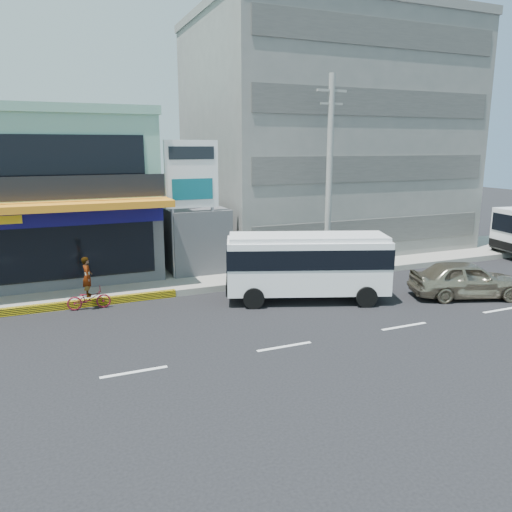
{
  "coord_description": "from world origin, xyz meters",
  "views": [
    {
      "loc": [
        -7.0,
        -14.15,
        6.62
      ],
      "look_at": [
        0.76,
        4.28,
        2.2
      ],
      "focal_mm": 35.0,
      "sensor_mm": 36.0,
      "label": 1
    }
  ],
  "objects_px": {
    "motorcycle_rider": "(88,292)",
    "billboard": "(192,182)",
    "shop_building": "(25,198)",
    "concrete_building": "(323,140)",
    "minibus": "(307,261)",
    "sedan": "(466,279)",
    "satellite_dish": "(192,206)",
    "utility_pole_near": "(329,176)"
  },
  "relations": [
    {
      "from": "utility_pole_near",
      "to": "sedan",
      "type": "bearing_deg",
      "value": -54.23
    },
    {
      "from": "minibus",
      "to": "motorcycle_rider",
      "type": "relative_size",
      "value": 3.28
    },
    {
      "from": "concrete_building",
      "to": "minibus",
      "type": "relative_size",
      "value": 2.2
    },
    {
      "from": "satellite_dish",
      "to": "motorcycle_rider",
      "type": "height_order",
      "value": "satellite_dish"
    },
    {
      "from": "satellite_dish",
      "to": "minibus",
      "type": "relative_size",
      "value": 0.21
    },
    {
      "from": "minibus",
      "to": "sedan",
      "type": "bearing_deg",
      "value": -19.65
    },
    {
      "from": "billboard",
      "to": "minibus",
      "type": "distance_m",
      "value": 6.89
    },
    {
      "from": "sedan",
      "to": "motorcycle_rider",
      "type": "height_order",
      "value": "motorcycle_rider"
    },
    {
      "from": "satellite_dish",
      "to": "motorcycle_rider",
      "type": "relative_size",
      "value": 0.68
    },
    {
      "from": "utility_pole_near",
      "to": "motorcycle_rider",
      "type": "distance_m",
      "value": 12.53
    },
    {
      "from": "motorcycle_rider",
      "to": "billboard",
      "type": "bearing_deg",
      "value": 25.38
    },
    {
      "from": "concrete_building",
      "to": "motorcycle_rider",
      "type": "height_order",
      "value": "concrete_building"
    },
    {
      "from": "concrete_building",
      "to": "minibus",
      "type": "height_order",
      "value": "concrete_building"
    },
    {
      "from": "satellite_dish",
      "to": "sedan",
      "type": "distance_m",
      "value": 13.72
    },
    {
      "from": "satellite_dish",
      "to": "minibus",
      "type": "distance_m",
      "value": 7.61
    },
    {
      "from": "minibus",
      "to": "concrete_building",
      "type": "bearing_deg",
      "value": 57.46
    },
    {
      "from": "concrete_building",
      "to": "sedan",
      "type": "height_order",
      "value": "concrete_building"
    },
    {
      "from": "satellite_dish",
      "to": "billboard",
      "type": "xyz_separation_m",
      "value": [
        -0.5,
        -1.8,
        1.35
      ]
    },
    {
      "from": "concrete_building",
      "to": "satellite_dish",
      "type": "distance_m",
      "value": 11.3
    },
    {
      "from": "shop_building",
      "to": "concrete_building",
      "type": "relative_size",
      "value": 0.77
    },
    {
      "from": "utility_pole_near",
      "to": "motorcycle_rider",
      "type": "xyz_separation_m",
      "value": [
        -11.71,
        -0.67,
        -4.42
      ]
    },
    {
      "from": "satellite_dish",
      "to": "motorcycle_rider",
      "type": "bearing_deg",
      "value": -143.2
    },
    {
      "from": "billboard",
      "to": "sedan",
      "type": "height_order",
      "value": "billboard"
    },
    {
      "from": "shop_building",
      "to": "motorcycle_rider",
      "type": "bearing_deg",
      "value": -72.39
    },
    {
      "from": "shop_building",
      "to": "sedan",
      "type": "height_order",
      "value": "shop_building"
    },
    {
      "from": "billboard",
      "to": "utility_pole_near",
      "type": "xyz_separation_m",
      "value": [
        6.5,
        -1.8,
        0.22
      ]
    },
    {
      "from": "sedan",
      "to": "motorcycle_rider",
      "type": "bearing_deg",
      "value": 92.29
    },
    {
      "from": "satellite_dish",
      "to": "billboard",
      "type": "height_order",
      "value": "billboard"
    },
    {
      "from": "satellite_dish",
      "to": "concrete_building",
      "type": "bearing_deg",
      "value": 21.8
    },
    {
      "from": "concrete_building",
      "to": "satellite_dish",
      "type": "relative_size",
      "value": 10.67
    },
    {
      "from": "satellite_dish",
      "to": "sedan",
      "type": "bearing_deg",
      "value": -42.36
    },
    {
      "from": "shop_building",
      "to": "billboard",
      "type": "distance_m",
      "value": 8.92
    },
    {
      "from": "utility_pole_near",
      "to": "minibus",
      "type": "xyz_separation_m",
      "value": [
        -2.8,
        -3.06,
        -3.42
      ]
    },
    {
      "from": "concrete_building",
      "to": "sedan",
      "type": "relative_size",
      "value": 3.28
    },
    {
      "from": "minibus",
      "to": "sedan",
      "type": "relative_size",
      "value": 1.49
    },
    {
      "from": "concrete_building",
      "to": "billboard",
      "type": "relative_size",
      "value": 2.32
    },
    {
      "from": "minibus",
      "to": "utility_pole_near",
      "type": "bearing_deg",
      "value": 47.5
    },
    {
      "from": "billboard",
      "to": "motorcycle_rider",
      "type": "bearing_deg",
      "value": -154.62
    },
    {
      "from": "sedan",
      "to": "satellite_dish",
      "type": "bearing_deg",
      "value": 66.94
    },
    {
      "from": "billboard",
      "to": "motorcycle_rider",
      "type": "height_order",
      "value": "billboard"
    },
    {
      "from": "shop_building",
      "to": "sedan",
      "type": "relative_size",
      "value": 2.54
    },
    {
      "from": "sedan",
      "to": "motorcycle_rider",
      "type": "xyz_separation_m",
      "value": [
        -15.64,
        4.79,
        -0.1
      ]
    }
  ]
}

